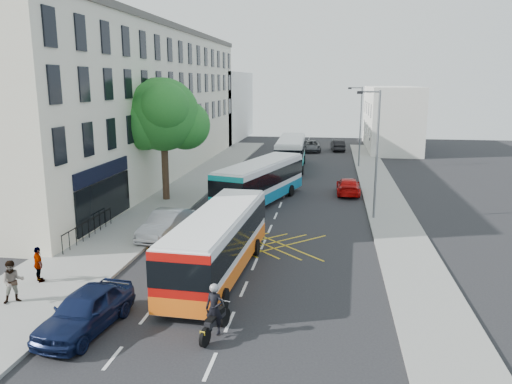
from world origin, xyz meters
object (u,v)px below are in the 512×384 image
at_px(lamp_near, 375,148).
at_px(pedestrian_near, 13,282).
at_px(motorbike, 215,312).
at_px(parked_car_silver, 166,224).
at_px(red_hatchback, 348,186).
at_px(pedestrian_far, 38,264).
at_px(lamp_far, 360,122).
at_px(bus_mid, 260,181).
at_px(bus_far, 291,152).
at_px(street_tree, 163,115).
at_px(distant_car_grey, 311,146).
at_px(parked_car_blue, 86,310).
at_px(distant_car_dark, 338,145).
at_px(bus_near, 218,242).

xyz_separation_m(lamp_near, pedestrian_near, (-14.84, -14.97, -3.61)).
distance_m(motorbike, parked_car_silver, 11.83).
xyz_separation_m(red_hatchback, pedestrian_far, (-13.74, -20.21, 0.30)).
xyz_separation_m(lamp_far, red_hatchback, (-1.31, -12.68, -3.98)).
bearing_deg(pedestrian_near, bus_mid, 33.93).
height_order(lamp_near, bus_far, lamp_near).
distance_m(street_tree, lamp_far, 22.57).
bearing_deg(street_tree, distant_car_grey, 71.71).
bearing_deg(street_tree, pedestrian_far, -91.25).
bearing_deg(street_tree, parked_car_blue, -79.43).
height_order(bus_far, red_hatchback, bus_far).
bearing_deg(lamp_near, pedestrian_near, -134.75).
relative_size(street_tree, bus_far, 0.79).
bearing_deg(motorbike, lamp_near, 81.41).
xyz_separation_m(street_tree, red_hatchback, (13.39, 4.35, -5.66)).
bearing_deg(motorbike, distant_car_dark, 97.99).
relative_size(bus_far, motorbike, 5.12).
bearing_deg(parked_car_blue, street_tree, 107.72).
distance_m(street_tree, lamp_near, 15.10).
height_order(distant_car_grey, pedestrian_near, pedestrian_near).
bearing_deg(bus_near, pedestrian_near, -145.38).
bearing_deg(distant_car_dark, lamp_far, 92.73).
relative_size(lamp_far, bus_mid, 0.72).
bearing_deg(pedestrian_far, distant_car_grey, -59.70).
distance_m(lamp_far, red_hatchback, 13.36).
xyz_separation_m(bus_mid, distant_car_dark, (5.76, 29.19, -0.90)).
bearing_deg(motorbike, pedestrian_far, 172.65).
xyz_separation_m(motorbike, pedestrian_far, (-8.57, 3.23, 0.02)).
height_order(bus_far, pedestrian_near, bus_far).
bearing_deg(distant_car_dark, pedestrian_near, 68.80).
bearing_deg(lamp_far, distant_car_dark, 98.76).
xyz_separation_m(distant_car_dark, pedestrian_near, (-12.89, -47.58, 0.31)).
xyz_separation_m(motorbike, parked_car_silver, (-5.32, 10.57, -0.16)).
distance_m(lamp_near, distant_car_dark, 32.90).
distance_m(lamp_far, pedestrian_far, 36.35).
bearing_deg(pedestrian_far, bus_mid, -71.53).
bearing_deg(parked_car_silver, bus_near, -42.67).
distance_m(street_tree, bus_mid, 8.44).
distance_m(parked_car_silver, distant_car_grey, 37.61).
bearing_deg(street_tree, parked_car_silver, -71.14).
bearing_deg(parked_car_blue, lamp_far, 80.19).
bearing_deg(bus_far, distant_car_grey, 81.69).
bearing_deg(motorbike, distant_car_grey, 101.86).
bearing_deg(pedestrian_near, lamp_far, 32.14).
relative_size(bus_near, parked_car_silver, 2.26).
xyz_separation_m(lamp_near, lamp_far, (0.00, 20.00, 0.00)).
xyz_separation_m(red_hatchback, distant_car_dark, (-0.63, 25.29, 0.06)).
bearing_deg(red_hatchback, lamp_far, -96.30).
xyz_separation_m(lamp_far, bus_mid, (-7.71, -16.58, -3.02)).
xyz_separation_m(parked_car_silver, red_hatchback, (10.48, 12.87, -0.13)).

